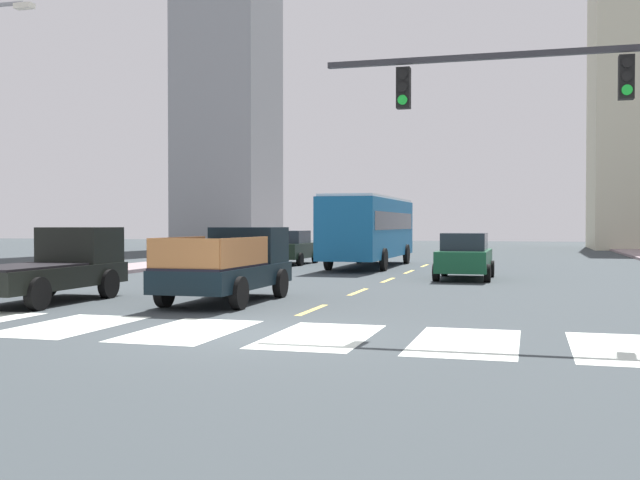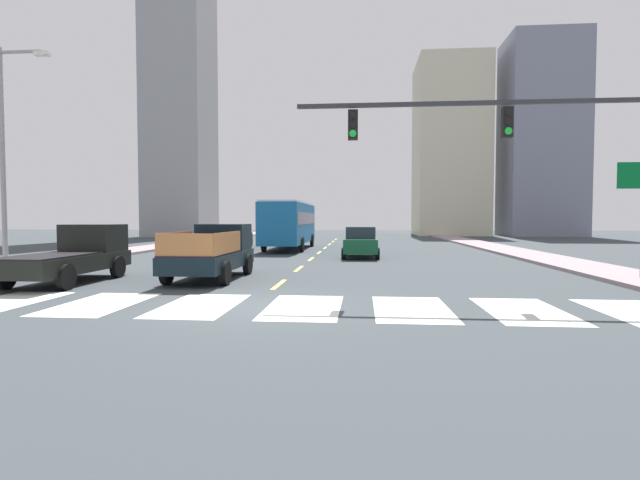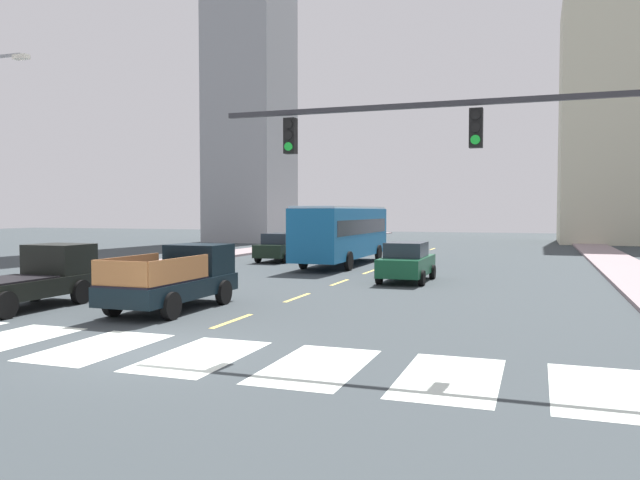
# 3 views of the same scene
# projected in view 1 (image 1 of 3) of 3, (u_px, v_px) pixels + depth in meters

# --- Properties ---
(ground_plane) EXTENTS (160.00, 160.00, 0.00)m
(ground_plane) POSITION_uv_depth(u_px,v_px,m) (253.00, 333.00, 14.13)
(ground_plane) COLOR #343C3F
(sidewalk_left) EXTENTS (2.80, 110.00, 0.15)m
(sidewalk_left) POSITION_uv_depth(u_px,v_px,m) (139.00, 267.00, 34.78)
(sidewalk_left) COLOR gray
(sidewalk_left) RESTS_ON ground
(crosswalk_stripe_2) EXTENTS (1.80, 3.43, 0.01)m
(crosswalk_stripe_2) POSITION_uv_depth(u_px,v_px,m) (70.00, 326.00, 15.18)
(crosswalk_stripe_2) COLOR silver
(crosswalk_stripe_2) RESTS_ON ground
(crosswalk_stripe_3) EXTENTS (1.80, 3.43, 0.01)m
(crosswalk_stripe_3) POSITION_uv_depth(u_px,v_px,m) (189.00, 331.00, 14.48)
(crosswalk_stripe_3) COLOR silver
(crosswalk_stripe_3) RESTS_ON ground
(crosswalk_stripe_4) EXTENTS (1.80, 3.43, 0.01)m
(crosswalk_stripe_4) POSITION_uv_depth(u_px,v_px,m) (320.00, 336.00, 13.78)
(crosswalk_stripe_4) COLOR silver
(crosswalk_stripe_4) RESTS_ON ground
(crosswalk_stripe_5) EXTENTS (1.80, 3.43, 0.01)m
(crosswalk_stripe_5) POSITION_uv_depth(u_px,v_px,m) (466.00, 342.00, 13.08)
(crosswalk_stripe_5) COLOR silver
(crosswalk_stripe_5) RESTS_ON ground
(crosswalk_stripe_6) EXTENTS (1.80, 3.43, 0.01)m
(crosswalk_stripe_6) POSITION_uv_depth(u_px,v_px,m) (628.00, 349.00, 12.39)
(crosswalk_stripe_6) COLOR silver
(crosswalk_stripe_6) RESTS_ON ground
(lane_dash_0) EXTENTS (0.16, 2.40, 0.01)m
(lane_dash_0) POSITION_uv_depth(u_px,v_px,m) (312.00, 310.00, 17.99)
(lane_dash_0) COLOR #E5C454
(lane_dash_0) RESTS_ON ground
(lane_dash_1) EXTENTS (0.16, 2.40, 0.01)m
(lane_dash_1) POSITION_uv_depth(u_px,v_px,m) (358.00, 292.00, 22.80)
(lane_dash_1) COLOR #E5C454
(lane_dash_1) RESTS_ON ground
(lane_dash_2) EXTENTS (0.16, 2.40, 0.01)m
(lane_dash_2) POSITION_uv_depth(u_px,v_px,m) (388.00, 280.00, 27.62)
(lane_dash_2) COLOR #E5C454
(lane_dash_2) RESTS_ON ground
(lane_dash_3) EXTENTS (0.16, 2.40, 0.01)m
(lane_dash_3) POSITION_uv_depth(u_px,v_px,m) (409.00, 272.00, 32.44)
(lane_dash_3) COLOR #E5C454
(lane_dash_3) RESTS_ON ground
(lane_dash_4) EXTENTS (0.16, 2.40, 0.01)m
(lane_dash_4) POSITION_uv_depth(u_px,v_px,m) (425.00, 266.00, 37.25)
(lane_dash_4) COLOR #E5C454
(lane_dash_4) RESTS_ON ground
(lane_dash_5) EXTENTS (0.16, 2.40, 0.01)m
(lane_dash_5) POSITION_uv_depth(u_px,v_px,m) (437.00, 261.00, 42.07)
(lane_dash_5) COLOR #E5C454
(lane_dash_5) RESTS_ON ground
(lane_dash_6) EXTENTS (0.16, 2.40, 0.01)m
(lane_dash_6) POSITION_uv_depth(u_px,v_px,m) (446.00, 257.00, 46.89)
(lane_dash_6) COLOR #E5C454
(lane_dash_6) RESTS_ON ground
(lane_dash_7) EXTENTS (0.16, 2.40, 0.01)m
(lane_dash_7) POSITION_uv_depth(u_px,v_px,m) (454.00, 254.00, 51.70)
(lane_dash_7) COLOR #E5C454
(lane_dash_7) RESTS_ON ground
(pickup_stakebed) EXTENTS (2.18, 5.20, 1.96)m
(pickup_stakebed) POSITION_uv_depth(u_px,v_px,m) (232.00, 266.00, 20.20)
(pickup_stakebed) COLOR black
(pickup_stakebed) RESTS_ON ground
(pickup_dark) EXTENTS (2.18, 5.20, 1.96)m
(pickup_dark) POSITION_uv_depth(u_px,v_px,m) (54.00, 267.00, 20.06)
(pickup_dark) COLOR black
(pickup_dark) RESTS_ON ground
(city_bus) EXTENTS (2.72, 10.80, 3.32)m
(city_bus) POSITION_uv_depth(u_px,v_px,m) (370.00, 226.00, 36.12)
(city_bus) COLOR #165E95
(city_bus) RESTS_ON ground
(sedan_near_right) EXTENTS (2.02, 4.40, 1.72)m
(sedan_near_right) POSITION_uv_depth(u_px,v_px,m) (465.00, 256.00, 28.11)
(sedan_near_right) COLOR #134D2F
(sedan_near_right) RESTS_ON ground
(sedan_far) EXTENTS (2.02, 4.40, 1.72)m
(sedan_far) POSITION_uv_depth(u_px,v_px,m) (291.00, 247.00, 38.65)
(sedan_far) COLOR black
(sedan_far) RESTS_ON ground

